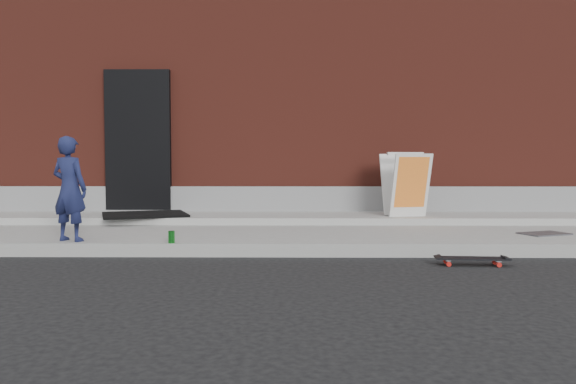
{
  "coord_description": "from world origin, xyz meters",
  "views": [
    {
      "loc": [
        -0.09,
        -6.11,
        1.05
      ],
      "look_at": [
        -0.16,
        0.8,
        0.68
      ],
      "focal_mm": 35.0,
      "sensor_mm": 36.0,
      "label": 1
    }
  ],
  "objects_px": {
    "skateboard": "(472,259)",
    "soda_can": "(172,237)",
    "child": "(69,189)",
    "pizza_sign": "(406,184)"
  },
  "relations": [
    {
      "from": "child",
      "to": "soda_can",
      "type": "height_order",
      "value": "child"
    },
    {
      "from": "child",
      "to": "pizza_sign",
      "type": "height_order",
      "value": "child"
    },
    {
      "from": "skateboard",
      "to": "pizza_sign",
      "type": "xyz_separation_m",
      "value": [
        -0.16,
        2.62,
        0.66
      ]
    },
    {
      "from": "child",
      "to": "soda_can",
      "type": "relative_size",
      "value": 8.83
    },
    {
      "from": "skateboard",
      "to": "pizza_sign",
      "type": "height_order",
      "value": "pizza_sign"
    },
    {
      "from": "child",
      "to": "skateboard",
      "type": "xyz_separation_m",
      "value": [
        4.35,
        -0.65,
        -0.68
      ]
    },
    {
      "from": "child",
      "to": "soda_can",
      "type": "bearing_deg",
      "value": -169.0
    },
    {
      "from": "skateboard",
      "to": "soda_can",
      "type": "height_order",
      "value": "soda_can"
    },
    {
      "from": "soda_can",
      "to": "child",
      "type": "bearing_deg",
      "value": 172.78
    },
    {
      "from": "skateboard",
      "to": "pizza_sign",
      "type": "distance_m",
      "value": 2.7
    }
  ]
}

